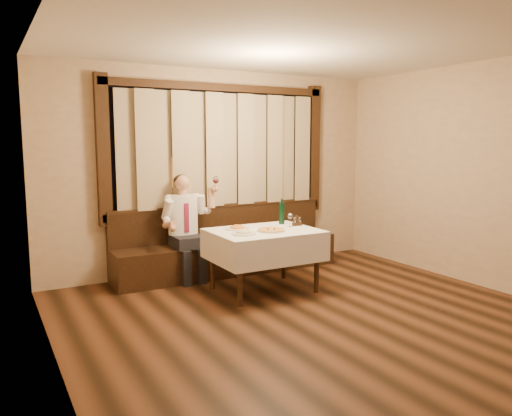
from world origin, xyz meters
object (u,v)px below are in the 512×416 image
banquette (227,250)px  pasta_cream (244,231)px  pizza (271,230)px  cruet_caddy (297,222)px  pasta_red (237,226)px  green_bottle (282,213)px  dining_table (264,238)px  seated_man (186,219)px

banquette → pasta_cream: (-0.35, -1.16, 0.49)m
pizza → cruet_caddy: size_ratio=2.69×
cruet_caddy → pasta_red: bearing=176.4°
pasta_red → pasta_cream: size_ratio=1.00×
pasta_red → cruet_caddy: bearing=-9.0°
pizza → pasta_cream: 0.37m
pasta_red → green_bottle: green_bottle is taller
pasta_cream → pizza: bearing=1.0°
dining_table → banquette: bearing=90.0°
dining_table → cruet_caddy: 0.55m
banquette → green_bottle: 1.04m
pasta_red → dining_table: bearing=-35.9°
dining_table → pizza: size_ratio=3.74×
pasta_red → seated_man: (-0.38, 0.74, 0.01)m
seated_man → pasta_red: bearing=-62.9°
dining_table → pasta_red: bearing=144.1°
cruet_caddy → green_bottle: bearing=122.4°
banquette → pasta_cream: banquette is taller
banquette → cruet_caddy: 1.19m
banquette → dining_table: 1.08m
pizza → seated_man: size_ratio=0.24×
pizza → pasta_cream: size_ratio=1.18×
banquette → pizza: (0.02, -1.15, 0.46)m
dining_table → seated_man: (-0.64, 0.93, 0.16)m
seated_man → dining_table: bearing=-55.4°
banquette → seated_man: (-0.64, -0.09, 0.50)m
pizza → pasta_red: bearing=132.1°
banquette → green_bottle: bearing=-60.9°
dining_table → pizza: pizza is taller
green_bottle → cruet_caddy: size_ratio=2.69×
banquette → cruet_caddy: (0.52, -0.96, 0.49)m
green_bottle → dining_table: bearing=-147.2°
dining_table → green_bottle: bearing=32.8°
pasta_cream → dining_table: bearing=20.9°
dining_table → green_bottle: 0.56m
dining_table → pasta_red: size_ratio=4.42×
pasta_red → green_bottle: 0.70m
cruet_caddy → pizza: bearing=-153.4°
pasta_red → seated_man: bearing=117.1°
banquette → green_bottle: size_ratio=9.42×
pasta_cream → green_bottle: size_ratio=0.85×
pasta_cream → cruet_caddy: 0.89m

